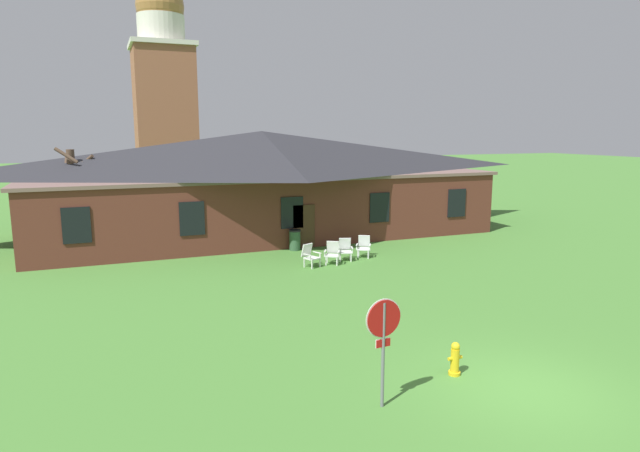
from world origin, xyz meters
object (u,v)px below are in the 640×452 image
fire_hydrant (455,359)px  lawn_chair_middle (364,246)px  lawn_chair_by_porch (310,255)px  lawn_chair_left_end (345,249)px  trash_bin (295,240)px  lawn_chair_near_door (332,252)px  stop_sign (383,332)px

fire_hydrant → lawn_chair_middle: bearing=73.5°
lawn_chair_by_porch → fire_hydrant: lawn_chair_by_porch is taller
lawn_chair_left_end → trash_bin: (-1.37, 2.71, -0.00)m
lawn_chair_by_porch → lawn_chair_left_end: bearing=16.0°
lawn_chair_by_porch → lawn_chair_near_door: same height
stop_sign → trash_bin: 15.05m
stop_sign → lawn_chair_near_door: size_ratio=2.39×
fire_hydrant → trash_bin: bearing=85.9°
lawn_chair_middle → trash_bin: bearing=134.3°
lawn_chair_by_porch → lawn_chair_middle: (2.88, 0.79, 0.00)m
lawn_chair_near_door → trash_bin: (-0.59, 3.12, -0.00)m
stop_sign → lawn_chair_by_porch: 11.79m
trash_bin → lawn_chair_by_porch: bearing=-98.3°
lawn_chair_by_porch → trash_bin: bearing=81.7°
lawn_chair_near_door → lawn_chair_left_end: same height
lawn_chair_near_door → lawn_chair_middle: same height
lawn_chair_left_end → lawn_chair_middle: same height
lawn_chair_left_end → lawn_chair_middle: 1.07m
lawn_chair_near_door → stop_sign: bearing=-108.5°
lawn_chair_left_end → fire_hydrant: size_ratio=1.21×
lawn_chair_middle → lawn_chair_left_end: bearing=-166.0°
lawn_chair_by_porch → fire_hydrant: (-0.54, -10.74, -0.12)m
lawn_chair_middle → trash_bin: size_ratio=0.98×
lawn_chair_near_door → trash_bin: bearing=100.7°
lawn_chair_left_end → fire_hydrant: lawn_chair_left_end is taller
lawn_chair_left_end → lawn_chair_middle: (1.04, 0.26, 0.00)m
stop_sign → lawn_chair_near_door: (3.85, 11.53, -1.11)m
stop_sign → fire_hydrant: size_ratio=2.90×
lawn_chair_by_porch → lawn_chair_middle: same height
stop_sign → trash_bin: stop_sign is taller
lawn_chair_left_end → fire_hydrant: (-2.38, -11.26, -0.12)m
lawn_chair_near_door → trash_bin: trash_bin is taller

